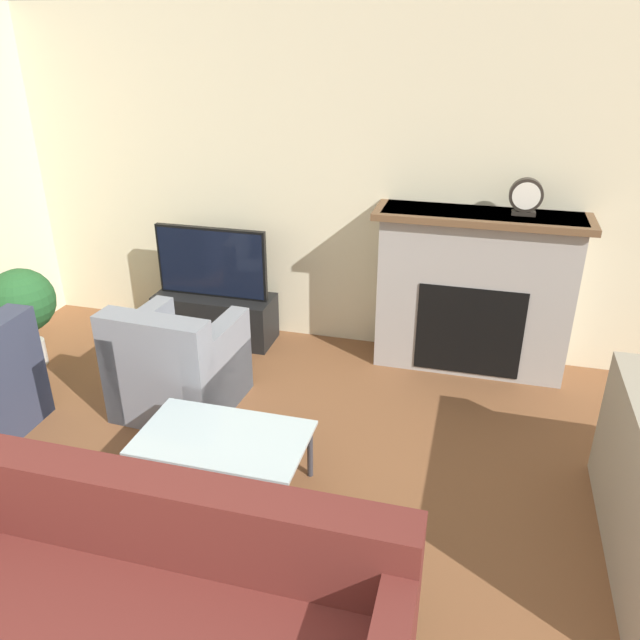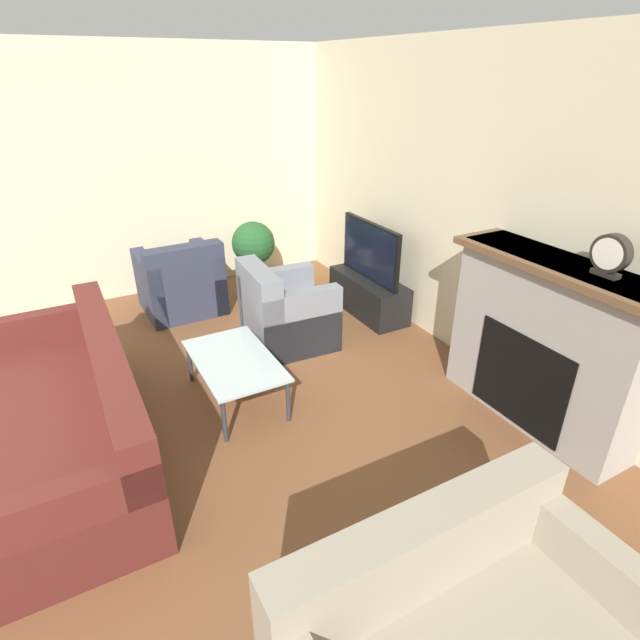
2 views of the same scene
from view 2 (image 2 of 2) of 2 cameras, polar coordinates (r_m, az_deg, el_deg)
wall_back at (r=4.50m, az=17.74°, el=11.75°), size 8.75×0.06×2.70m
wall_left at (r=6.09m, az=-19.83°, el=15.15°), size 0.06×7.37×2.70m
fireplace at (r=3.95m, az=24.40°, el=-2.28°), size 1.57×0.47×1.28m
tv_stand at (r=5.49m, az=5.56°, el=2.85°), size 1.03×0.40×0.41m
tv at (r=5.31m, az=5.78°, el=7.85°), size 0.97×0.06×0.61m
couch_sectional at (r=3.85m, az=-27.12°, el=-10.41°), size 2.29×0.99×0.82m
armchair_by_window at (r=5.69m, az=-15.57°, el=3.87°), size 0.83×0.83×0.82m
armchair_accent at (r=4.81m, az=-4.03°, el=0.58°), size 0.81×0.81×0.82m
coffee_table at (r=4.01m, az=-9.75°, el=-4.88°), size 0.98×0.58×0.38m
potted_plant at (r=6.06m, az=-7.61°, el=8.44°), size 0.51×0.51×0.82m
mantel_clock at (r=3.53m, az=30.27°, el=6.47°), size 0.24×0.07×0.27m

